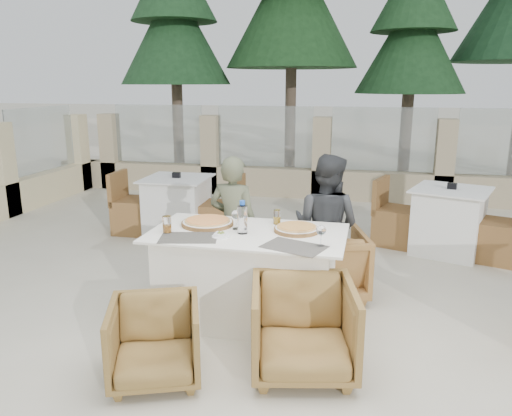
% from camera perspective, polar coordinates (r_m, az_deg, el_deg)
% --- Properties ---
extents(ground, '(80.00, 80.00, 0.00)m').
position_cam_1_polar(ground, '(4.32, 0.41, -12.82)').
color(ground, beige).
rests_on(ground, ground).
extents(sand_patch, '(30.00, 16.00, 0.01)m').
position_cam_1_polar(sand_patch, '(17.88, 10.52, 7.61)').
color(sand_patch, beige).
rests_on(sand_patch, ground).
extents(perimeter_wall_far, '(10.00, 0.34, 1.60)m').
position_cam_1_polar(perimeter_wall_far, '(8.68, 7.52, 6.32)').
color(perimeter_wall_far, tan).
rests_on(perimeter_wall_far, ground).
extents(pine_far_left, '(2.42, 2.42, 5.50)m').
position_cam_1_polar(pine_far_left, '(11.63, -9.22, 17.84)').
color(pine_far_left, '#1B4020').
rests_on(pine_far_left, ground).
extents(pine_mid_left, '(2.86, 2.86, 6.50)m').
position_cam_1_polar(pine_mid_left, '(11.48, 4.13, 20.54)').
color(pine_mid_left, '#1B3F1C').
rests_on(pine_mid_left, ground).
extents(pine_centre, '(2.20, 2.20, 5.00)m').
position_cam_1_polar(pine_centre, '(10.99, 17.32, 16.33)').
color(pine_centre, '#1B401F').
rests_on(pine_centre, ground).
extents(dining_table, '(1.60, 0.90, 0.77)m').
position_cam_1_polar(dining_table, '(4.22, -0.94, -7.77)').
color(dining_table, white).
rests_on(dining_table, ground).
extents(placemat_near_left, '(0.51, 0.39, 0.00)m').
position_cam_1_polar(placemat_near_left, '(3.97, -7.70, -3.37)').
color(placemat_near_left, '#524F46').
rests_on(placemat_near_left, dining_table).
extents(placemat_near_right, '(0.52, 0.43, 0.00)m').
position_cam_1_polar(placemat_near_right, '(3.73, 4.36, -4.43)').
color(placemat_near_right, '#5A554D').
rests_on(placemat_near_right, dining_table).
extents(pizza_left, '(0.56, 0.56, 0.06)m').
position_cam_1_polar(pizza_left, '(4.30, -5.57, -1.57)').
color(pizza_left, orange).
rests_on(pizza_left, dining_table).
extents(pizza_right, '(0.39, 0.39, 0.05)m').
position_cam_1_polar(pizza_right, '(4.11, 4.66, -2.36)').
color(pizza_right, '#C9641B').
rests_on(pizza_right, dining_table).
extents(water_bottle, '(0.09, 0.09, 0.27)m').
position_cam_1_polar(water_bottle, '(4.02, -1.57, -1.05)').
color(water_bottle, '#ADCFE4').
rests_on(water_bottle, dining_table).
extents(wine_glass_centre, '(0.08, 0.08, 0.18)m').
position_cam_1_polar(wine_glass_centre, '(4.15, -2.30, -1.20)').
color(wine_glass_centre, white).
rests_on(wine_glass_centre, dining_table).
extents(wine_glass_corner, '(0.10, 0.10, 0.18)m').
position_cam_1_polar(wine_glass_corner, '(3.74, 7.44, -3.03)').
color(wine_glass_corner, white).
rests_on(wine_glass_corner, dining_table).
extents(beer_glass_left, '(0.09, 0.09, 0.14)m').
position_cam_1_polar(beer_glass_left, '(4.11, -10.14, -1.87)').
color(beer_glass_left, '#C7771C').
rests_on(beer_glass_left, dining_table).
extents(beer_glass_right, '(0.08, 0.08, 0.12)m').
position_cam_1_polar(beer_glass_right, '(4.31, 2.42, -1.04)').
color(beer_glass_right, gold).
rests_on(beer_glass_right, dining_table).
extents(olive_dish, '(0.11, 0.11, 0.04)m').
position_cam_1_polar(olive_dish, '(3.96, -4.02, -3.03)').
color(olive_dish, white).
rests_on(olive_dish, dining_table).
extents(armchair_far_left, '(0.64, 0.66, 0.60)m').
position_cam_1_polar(armchair_far_left, '(4.89, -3.51, -5.73)').
color(armchair_far_left, olive).
rests_on(armchair_far_left, ground).
extents(armchair_far_right, '(0.85, 0.86, 0.64)m').
position_cam_1_polar(armchair_far_right, '(4.74, 8.17, -6.28)').
color(armchair_far_right, olive).
rests_on(armchair_far_right, ground).
extents(armchair_near_left, '(0.77, 0.78, 0.55)m').
position_cam_1_polar(armchair_near_left, '(3.52, -11.48, -14.70)').
color(armchair_near_left, olive).
rests_on(armchair_near_left, ground).
extents(armchair_near_right, '(0.84, 0.85, 0.65)m').
position_cam_1_polar(armchair_near_right, '(3.53, 5.40, -13.50)').
color(armchair_near_right, olive).
rests_on(armchair_near_right, ground).
extents(diner_left, '(0.52, 0.38, 1.32)m').
position_cam_1_polar(diner_left, '(4.70, -2.58, -1.95)').
color(diner_left, '#555A41').
rests_on(diner_left, ground).
extents(diner_right, '(0.78, 0.70, 1.34)m').
position_cam_1_polar(diner_right, '(4.65, 7.99, -2.09)').
color(diner_right, '#333537').
rests_on(diner_right, ground).
extents(bg_table_a, '(1.66, 0.86, 0.77)m').
position_cam_1_polar(bg_table_a, '(6.60, -8.95, 0.16)').
color(bg_table_a, silver).
rests_on(bg_table_a, ground).
extents(bg_table_b, '(1.82, 1.30, 0.77)m').
position_cam_1_polar(bg_table_b, '(6.26, 21.16, -1.41)').
color(bg_table_b, white).
rests_on(bg_table_b, ground).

